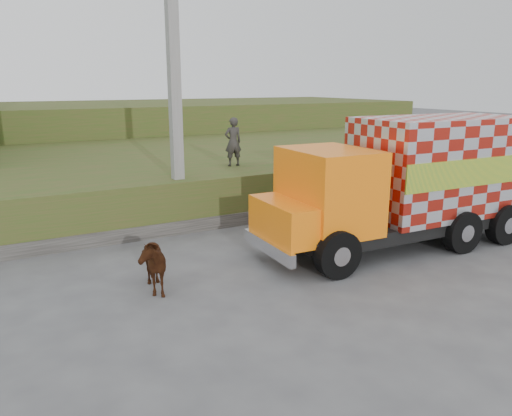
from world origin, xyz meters
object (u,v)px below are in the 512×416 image
cargo_truck (409,181)px  cow (149,263)px  pedestrian (233,142)px  utility_pole (175,88)px

cargo_truck → cow: 7.01m
cow → pedestrian: (4.58, 5.31, 1.69)m
cargo_truck → utility_pole: bearing=140.1°
utility_pole → cow: size_ratio=5.54×
cargo_truck → pedestrian: bearing=114.9°
utility_pole → pedestrian: (2.43, 1.29, -1.77)m
utility_pole → cow: 5.72m
pedestrian → cargo_truck: bearing=115.7°
cow → pedestrian: 7.22m
utility_pole → pedestrian: utility_pole is taller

